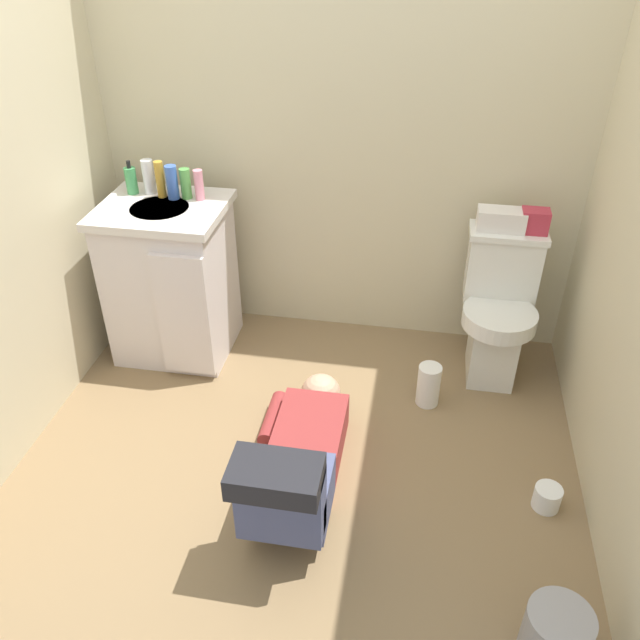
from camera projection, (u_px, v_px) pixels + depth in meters
ground_plane at (300, 457)px, 2.88m from camera, size 2.89×3.11×0.04m
wall_back at (341, 109)px, 3.09m from camera, size 2.55×0.08×2.40m
toilet at (498, 309)px, 3.17m from camera, size 0.36×0.46×0.75m
vanity_cabinet at (172, 279)px, 3.31m from camera, size 0.60×0.53×0.82m
faucet at (170, 185)px, 3.18m from camera, size 0.02×0.02×0.10m
person_plumber at (298, 460)px, 2.61m from camera, size 0.39×1.06×0.52m
tissue_box at (501, 220)px, 3.01m from camera, size 0.22×0.11×0.10m
toiletry_bag at (535, 221)px, 2.99m from camera, size 0.12×0.09×0.11m
soap_dispenser at (131, 180)px, 3.18m from camera, size 0.06×0.06×0.17m
bottle_white at (149, 177)px, 3.17m from camera, size 0.06×0.06×0.17m
bottle_amber at (160, 179)px, 3.13m from camera, size 0.04×0.04×0.18m
bottle_blue at (172, 182)px, 3.12m from camera, size 0.06×0.06×0.16m
bottle_green at (186, 184)px, 3.13m from camera, size 0.05×0.05×0.15m
bottle_pink at (199, 185)px, 3.11m from camera, size 0.04×0.04×0.15m
trash_can at (555, 638)px, 2.05m from camera, size 0.21×0.21×0.24m
paper_towel_roll at (429, 385)px, 3.10m from camera, size 0.11×0.11×0.21m
toilet_paper_roll at (547, 498)px, 2.61m from camera, size 0.11×0.11×0.10m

